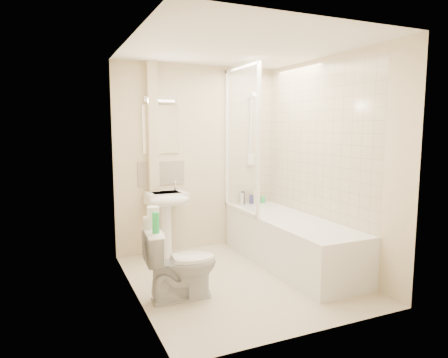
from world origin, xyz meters
name	(u,v)px	position (x,y,z in m)	size (l,w,h in m)	color
floor	(240,279)	(0.00, 0.00, 0.00)	(2.50, 2.50, 0.00)	beige
wall_back	(199,159)	(0.00, 1.25, 1.20)	(2.20, 0.02, 2.40)	beige
wall_left	(133,172)	(-1.10, 0.00, 1.20)	(0.02, 2.50, 2.40)	beige
wall_right	(327,163)	(1.10, 0.00, 1.20)	(0.02, 2.50, 2.40)	beige
ceiling	(241,47)	(0.00, 0.00, 2.40)	(2.20, 2.50, 0.02)	white
tile_back	(250,141)	(0.75, 1.24, 1.42)	(0.70, 0.01, 1.75)	beige
tile_right	(316,143)	(1.09, 0.19, 1.42)	(0.01, 2.10, 1.75)	beige
pipe_boxing	(153,160)	(-0.62, 1.19, 1.20)	(0.12, 0.12, 2.40)	beige
splashback	(161,173)	(-0.51, 1.24, 1.03)	(0.60, 0.01, 0.30)	beige
mirror	(161,130)	(-0.51, 1.24, 1.58)	(0.46, 0.01, 0.60)	white
strip_light	(160,99)	(-0.51, 1.22, 1.95)	(0.42, 0.07, 0.07)	silver
bathtub	(290,240)	(0.75, 0.19, 0.29)	(0.70, 2.10, 0.55)	white
shower_screen	(241,140)	(0.40, 0.80, 1.45)	(0.04, 0.92, 1.80)	white
shower_fixture	(251,132)	(0.75, 1.19, 1.55)	(0.10, 0.16, 0.99)	white
pedestal_sink	(167,206)	(-0.51, 1.01, 0.65)	(0.48, 0.46, 0.93)	white
bottle_white_a	(242,199)	(0.60, 1.16, 0.63)	(0.06, 0.06, 0.17)	silver
bottle_black_b	(243,198)	(0.61, 1.16, 0.64)	(0.05, 0.05, 0.19)	black
bottle_blue	(251,199)	(0.74, 1.16, 0.61)	(0.06, 0.06, 0.13)	navy
bottle_cream	(255,197)	(0.80, 1.16, 0.64)	(0.07, 0.07, 0.18)	beige
bottle_green	(263,200)	(0.93, 1.16, 0.59)	(0.06, 0.06, 0.09)	green
toilet	(181,263)	(-0.72, -0.21, 0.34)	(0.69, 0.42, 0.69)	white
toilet_roll_lower	(149,223)	(-0.99, -0.12, 0.74)	(0.11, 0.11, 0.11)	white
toilet_roll_upper	(153,212)	(-0.96, -0.13, 0.84)	(0.11, 0.11, 0.10)	white
green_bottle	(156,223)	(-0.98, -0.31, 0.78)	(0.06, 0.06, 0.19)	#29C75C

